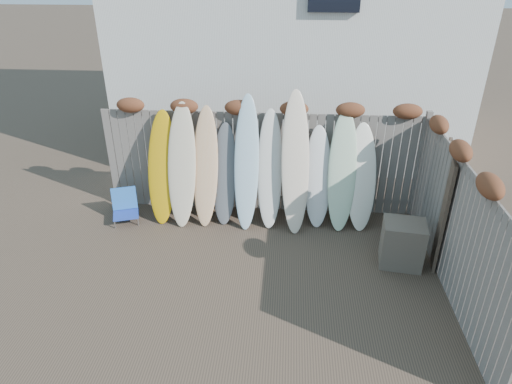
# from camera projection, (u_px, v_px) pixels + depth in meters

# --- Properties ---
(ground) EXTENTS (80.00, 80.00, 0.00)m
(ground) POSITION_uv_depth(u_px,v_px,m) (250.00, 284.00, 7.11)
(ground) COLOR #493A2D
(back_fence) EXTENTS (6.05, 0.28, 2.24)m
(back_fence) POSITION_uv_depth(u_px,v_px,m) (264.00, 154.00, 8.66)
(back_fence) COLOR slate
(back_fence) RESTS_ON ground
(right_fence) EXTENTS (0.28, 4.40, 2.24)m
(right_fence) POSITION_uv_depth(u_px,v_px,m) (457.00, 221.00, 6.60)
(right_fence) COLOR slate
(right_fence) RESTS_ON ground
(house) EXTENTS (8.50, 5.50, 6.33)m
(house) POSITION_uv_depth(u_px,v_px,m) (292.00, 15.00, 11.30)
(house) COLOR silver
(house) RESTS_ON ground
(beach_chair) EXTENTS (0.60, 0.62, 0.62)m
(beach_chair) POSITION_uv_depth(u_px,v_px,m) (125.00, 206.00, 8.71)
(beach_chair) COLOR #2240AC
(beach_chair) RESTS_ON ground
(wooden_crate) EXTENTS (0.73, 0.64, 0.77)m
(wooden_crate) POSITION_uv_depth(u_px,v_px,m) (402.00, 244.00, 7.42)
(wooden_crate) COLOR brown
(wooden_crate) RESTS_ON ground
(lattice_panel) EXTENTS (0.33, 1.23, 1.88)m
(lattice_panel) POSITION_uv_depth(u_px,v_px,m) (442.00, 204.00, 7.44)
(lattice_panel) COLOR brown
(lattice_panel) RESTS_ON ground
(surfboard_0) EXTENTS (0.58, 0.76, 2.07)m
(surfboard_0) POSITION_uv_depth(u_px,v_px,m) (162.00, 168.00, 8.48)
(surfboard_0) COLOR #D99F09
(surfboard_0) RESTS_ON ground
(surfboard_1) EXTENTS (0.55, 0.80, 2.23)m
(surfboard_1) POSITION_uv_depth(u_px,v_px,m) (182.00, 166.00, 8.37)
(surfboard_1) COLOR beige
(surfboard_1) RESTS_ON ground
(surfboard_2) EXTENTS (0.50, 0.78, 2.16)m
(surfboard_2) POSITION_uv_depth(u_px,v_px,m) (205.00, 167.00, 8.39)
(surfboard_2) COLOR #EBAB72
(surfboard_2) RESTS_ON ground
(surfboard_3) EXTENTS (0.49, 0.68, 1.85)m
(surfboard_3) POSITION_uv_depth(u_px,v_px,m) (225.00, 174.00, 8.47)
(surfboard_3) COLOR #575A5F
(surfboard_3) RESTS_ON ground
(surfboard_4) EXTENTS (0.46, 0.84, 2.39)m
(surfboard_4) POSITION_uv_depth(u_px,v_px,m) (247.00, 163.00, 8.27)
(surfboard_4) COLOR #AACFE2
(surfboard_4) RESTS_ON ground
(surfboard_5) EXTENTS (0.49, 0.77, 2.13)m
(surfboard_5) POSITION_uv_depth(u_px,v_px,m) (270.00, 170.00, 8.34)
(surfboard_5) COLOR silver
(surfboard_5) RESTS_ON ground
(surfboard_6) EXTENTS (0.58, 0.91, 2.49)m
(surfboard_6) POSITION_uv_depth(u_px,v_px,m) (295.00, 163.00, 8.14)
(surfboard_6) COLOR beige
(surfboard_6) RESTS_ON ground
(surfboard_7) EXTENTS (0.53, 0.69, 1.84)m
(surfboard_7) POSITION_uv_depth(u_px,v_px,m) (318.00, 177.00, 8.39)
(surfboard_7) COLOR silver
(surfboard_7) RESTS_ON ground
(surfboard_8) EXTENTS (0.53, 0.77, 2.14)m
(surfboard_8) POSITION_uv_depth(u_px,v_px,m) (342.00, 172.00, 8.25)
(surfboard_8) COLOR silver
(surfboard_8) RESTS_ON ground
(surfboard_9) EXTENTS (0.58, 0.72, 1.92)m
(surfboard_9) POSITION_uv_depth(u_px,v_px,m) (362.00, 178.00, 8.28)
(surfboard_9) COLOR white
(surfboard_9) RESTS_ON ground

